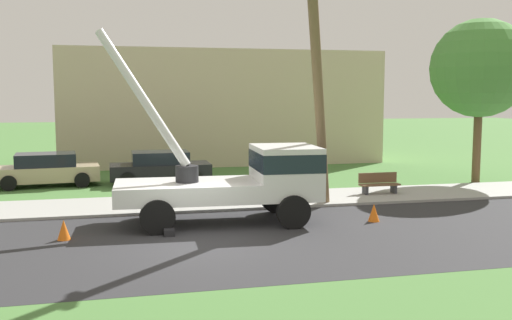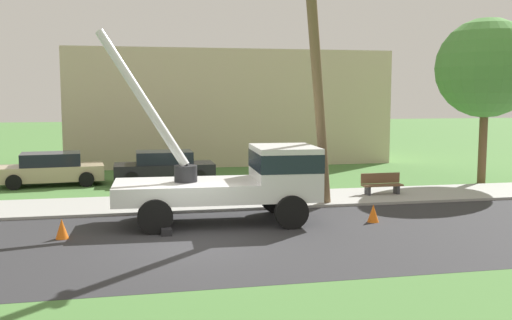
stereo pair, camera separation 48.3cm
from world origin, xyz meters
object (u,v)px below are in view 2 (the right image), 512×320
Objects in this scene: traffic_cone_ahead at (373,213)px; parked_sedan_tan at (51,169)px; utility_truck at (244,177)px; leaning_utility_pole at (318,86)px; roadside_tree_far at (486,68)px; park_bench at (382,185)px; traffic_cone_behind at (62,229)px; parked_sedan_black at (164,167)px.

traffic_cone_ahead is 14.61m from parked_sedan_tan.
leaning_utility_pole reaches higher than utility_truck.
utility_truck is at bearing -154.81° from roadside_tree_far.
utility_truck is 7.00m from park_bench.
utility_truck is 5.54m from traffic_cone_behind.
utility_truck is 0.82× the size of leaning_utility_pole.
parked_sedan_black is 0.61× the size of roadside_tree_far.
leaning_utility_pole is 10.77m from roadside_tree_far.
utility_truck is at bearing -52.49° from parked_sedan_tan.
parked_sedan_tan is at bearing 137.53° from leaning_utility_pole.
utility_truck is 1.49× the size of parked_sedan_tan.
park_bench is at bearing -158.65° from roadside_tree_far.
parked_sedan_black reaches higher than traffic_cone_behind.
traffic_cone_behind is 12.23m from park_bench.
traffic_cone_behind is at bearing -169.04° from leaning_utility_pole.
utility_truck is 8.89m from parked_sedan_black.
park_bench is at bearing 39.41° from leaning_utility_pole.
park_bench is 7.74m from roadside_tree_far.
roadside_tree_far is at bearing 21.35° from park_bench.
traffic_cone_ahead is 0.08× the size of roadside_tree_far.
parked_sedan_tan is 4.88m from parked_sedan_black.
leaning_utility_pole is 1.87× the size of parked_sedan_black.
parked_sedan_tan reaches higher than traffic_cone_behind.
parked_sedan_black is 2.76× the size of park_bench.
parked_sedan_tan is at bearing 169.88° from roadside_tree_far.
parked_sedan_black is at bearing 121.72° from traffic_cone_ahead.
utility_truck is 12.06× the size of traffic_cone_behind.
leaning_utility_pole is 13.15m from parked_sedan_tan.
parked_sedan_black is at bearing 146.64° from park_bench.
leaning_utility_pole is 5.16× the size of park_bench.
parked_sedan_tan reaches higher than park_bench.
leaning_utility_pole is 5.97m from park_bench.
parked_sedan_tan is at bearing 176.59° from parked_sedan_black.
leaning_utility_pole is at bearing -61.54° from parked_sedan_black.
traffic_cone_behind is at bearing -167.88° from utility_truck.
roadside_tree_far is (17.18, 6.72, 4.80)m from traffic_cone_behind.
traffic_cone_ahead is 0.35× the size of park_bench.
leaning_utility_pole is 14.74× the size of traffic_cone_behind.
park_bench reaches higher than traffic_cone_ahead.
traffic_cone_ahead is 11.34m from roadside_tree_far.
leaning_utility_pole is 1.13× the size of roadside_tree_far.
traffic_cone_behind is at bearing -108.73° from parked_sedan_black.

